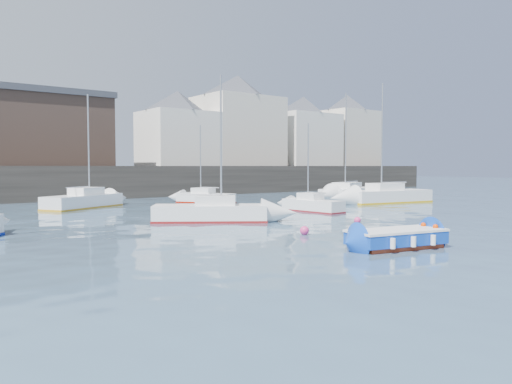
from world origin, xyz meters
TOP-DOWN VIEW (x-y plane):
  - water at (0.00, 0.00)m, footprint 220.00×220.00m
  - quay_wall at (0.00, 35.00)m, footprint 90.00×5.00m
  - land_strip at (0.00, 53.00)m, footprint 90.00×32.00m
  - bldg_east_a at (20.00, 42.00)m, footprint 13.36×13.36m
  - bldg_east_b at (31.00, 41.50)m, footprint 11.88×11.88m
  - bldg_east_c at (40.00, 41.50)m, footprint 11.14×11.14m
  - bldg_east_d at (11.00, 41.50)m, footprint 11.14×11.14m
  - warehouse at (-6.00, 43.00)m, footprint 16.40×10.40m
  - blue_dinghy at (-2.36, 0.48)m, footprint 3.89×2.28m
  - sailboat_b at (-3.08, 11.98)m, footprint 6.11×5.07m
  - sailboat_c at (5.38, 12.93)m, footprint 1.70×4.49m
  - sailboat_d at (15.78, 14.94)m, footprint 7.82×3.63m
  - sailboat_f at (3.85, 23.81)m, footprint 3.52×5.02m
  - sailboat_g at (17.25, 20.53)m, footprint 7.93×4.58m
  - sailboat_h at (-5.63, 24.88)m, footprint 6.48×4.88m
  - buoy_near at (-2.55, 5.16)m, footprint 0.40×0.40m
  - buoy_mid at (2.57, 6.63)m, footprint 0.36×0.36m
  - buoy_far at (1.19, 18.31)m, footprint 0.38×0.38m

SIDE VIEW (x-z plane):
  - water at x=0.00m, z-range 0.00..0.00m
  - buoy_near at x=-2.55m, z-range -0.20..0.20m
  - buoy_mid at x=2.57m, z-range -0.18..0.18m
  - buoy_far at x=1.19m, z-range -0.19..0.19m
  - blue_dinghy at x=-2.36m, z-range 0.04..0.73m
  - sailboat_f at x=3.85m, z-range -2.70..3.59m
  - sailboat_c at x=5.38m, z-range -2.46..3.34m
  - sailboat_b at x=-3.08m, z-range -3.41..4.43m
  - sailboat_h at x=-5.63m, z-range -3.53..4.59m
  - sailboat_g at x=17.25m, z-range -4.24..5.32m
  - sailboat_d at x=15.78m, z-range -4.21..5.38m
  - land_strip at x=0.00m, z-range 0.00..2.80m
  - quay_wall at x=0.00m, z-range 0.00..3.00m
  - warehouse at x=-6.00m, z-range 2.82..10.42m
  - bldg_east_d at x=11.00m, z-range 2.89..11.84m
  - bldg_east_b at x=31.00m, z-range 2.89..12.84m
  - bldg_east_c at x=40.00m, z-range 2.90..13.85m
  - bldg_east_a at x=20.00m, z-range 2.91..14.71m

